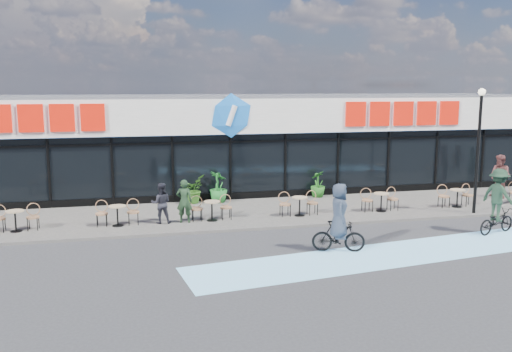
# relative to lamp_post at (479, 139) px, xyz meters

# --- Properties ---
(ground) EXTENTS (120.00, 120.00, 0.00)m
(ground) POSITION_rel_lamp_post_xyz_m (-8.90, -2.30, -3.01)
(ground) COLOR #28282B
(ground) RESTS_ON ground
(sidewalk) EXTENTS (44.00, 5.00, 0.10)m
(sidewalk) POSITION_rel_lamp_post_xyz_m (-8.90, 2.20, -2.96)
(sidewalk) COLOR #5A5650
(sidewalk) RESTS_ON ground
(bike_lane) EXTENTS (14.17, 4.13, 0.01)m
(bike_lane) POSITION_rel_lamp_post_xyz_m (-4.90, -3.80, -3.00)
(bike_lane) COLOR #7FC8F0
(bike_lane) RESTS_ON ground
(building) EXTENTS (30.60, 6.57, 4.75)m
(building) POSITION_rel_lamp_post_xyz_m (-8.90, 7.63, -0.67)
(building) COLOR black
(building) RESTS_ON ground
(lamp_post) EXTENTS (0.28, 0.28, 4.86)m
(lamp_post) POSITION_rel_lamp_post_xyz_m (0.00, 0.00, 0.00)
(lamp_post) COLOR black
(lamp_post) RESTS_ON sidewalk
(bistro_set_1) EXTENTS (1.54, 0.62, 0.90)m
(bistro_set_1) POSITION_rel_lamp_post_xyz_m (-17.07, 1.17, -2.45)
(bistro_set_1) COLOR tan
(bistro_set_1) RESTS_ON sidewalk
(bistro_set_2) EXTENTS (1.54, 0.62, 0.90)m
(bistro_set_2) POSITION_rel_lamp_post_xyz_m (-13.66, 1.17, -2.45)
(bistro_set_2) COLOR tan
(bistro_set_2) RESTS_ON sidewalk
(bistro_set_3) EXTENTS (1.54, 0.62, 0.90)m
(bistro_set_3) POSITION_rel_lamp_post_xyz_m (-10.26, 1.17, -2.45)
(bistro_set_3) COLOR tan
(bistro_set_3) RESTS_ON sidewalk
(bistro_set_4) EXTENTS (1.54, 0.62, 0.90)m
(bistro_set_4) POSITION_rel_lamp_post_xyz_m (-6.86, 1.17, -2.45)
(bistro_set_4) COLOR tan
(bistro_set_4) RESTS_ON sidewalk
(bistro_set_5) EXTENTS (1.54, 0.62, 0.90)m
(bistro_set_5) POSITION_rel_lamp_post_xyz_m (-3.45, 1.17, -2.45)
(bistro_set_5) COLOR tan
(bistro_set_5) RESTS_ON sidewalk
(bistro_set_6) EXTENTS (1.54, 0.62, 0.90)m
(bistro_set_6) POSITION_rel_lamp_post_xyz_m (-0.05, 1.17, -2.45)
(bistro_set_6) COLOR tan
(bistro_set_6) RESTS_ON sidewalk
(potted_plant_left) EXTENTS (1.27, 1.34, 1.18)m
(potted_plant_left) POSITION_rel_lamp_post_xyz_m (-10.62, 4.34, -2.32)
(potted_plant_left) COLOR #2B5819
(potted_plant_left) RESTS_ON sidewalk
(potted_plant_mid) EXTENTS (1.06, 1.06, 1.36)m
(potted_plant_mid) POSITION_rel_lamp_post_xyz_m (-9.52, 4.21, -2.23)
(potted_plant_mid) COLOR #1C6424
(potted_plant_mid) RESTS_ON sidewalk
(potted_plant_right) EXTENTS (0.94, 0.94, 1.18)m
(potted_plant_right) POSITION_rel_lamp_post_xyz_m (-4.97, 4.33, -2.32)
(potted_plant_right) COLOR #1D5618
(potted_plant_right) RESTS_ON sidewalk
(patron_left) EXTENTS (0.66, 0.51, 1.60)m
(patron_left) POSITION_rel_lamp_post_xyz_m (-11.28, 1.04, -2.11)
(patron_left) COLOR black
(patron_left) RESTS_ON sidewalk
(patron_right) EXTENTS (0.75, 0.60, 1.49)m
(patron_right) POSITION_rel_lamp_post_xyz_m (-12.11, 1.12, -2.16)
(patron_right) COLOR black
(patron_right) RESTS_ON sidewalk
(pedestrian_a) EXTENTS (1.03, 1.14, 1.93)m
(pedestrian_a) POSITION_rel_lamp_post_xyz_m (2.88, 2.34, -1.94)
(pedestrian_a) COLOR brown
(pedestrian_a) RESTS_ON sidewalk
(cyclist_a) EXTENTS (1.69, 0.95, 2.14)m
(cyclist_a) POSITION_rel_lamp_post_xyz_m (-6.97, -3.25, -2.11)
(cyclist_a) COLOR black
(cyclist_a) RESTS_ON ground
(cyclist_b) EXTENTS (1.78, 1.33, 2.27)m
(cyclist_b) POSITION_rel_lamp_post_xyz_m (-0.87, -2.52, -1.99)
(cyclist_b) COLOR black
(cyclist_b) RESTS_ON ground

